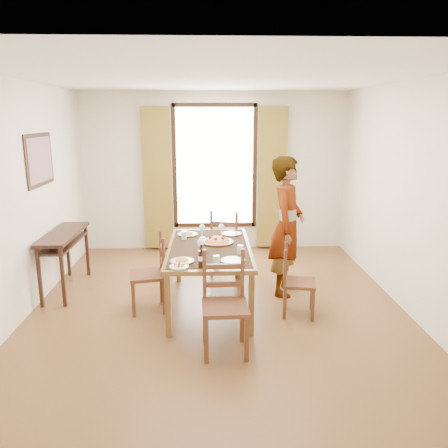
{
  "coord_description": "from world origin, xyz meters",
  "views": [
    {
      "loc": [
        -0.11,
        -5.01,
        2.28
      ],
      "look_at": [
        0.08,
        0.18,
        1.0
      ],
      "focal_mm": 35.0,
      "sensor_mm": 36.0,
      "label": 1
    }
  ],
  "objects_px": {
    "man": "(287,226)",
    "pasta_platter": "(217,239)",
    "dining_table": "(209,251)",
    "console_table": "(64,241)"
  },
  "relations": [
    {
      "from": "man",
      "to": "pasta_platter",
      "type": "height_order",
      "value": "man"
    },
    {
      "from": "dining_table",
      "to": "pasta_platter",
      "type": "bearing_deg",
      "value": 53.71
    },
    {
      "from": "console_table",
      "to": "man",
      "type": "distance_m",
      "value": 2.94
    },
    {
      "from": "dining_table",
      "to": "pasta_platter",
      "type": "distance_m",
      "value": 0.2
    },
    {
      "from": "dining_table",
      "to": "pasta_platter",
      "type": "height_order",
      "value": "pasta_platter"
    },
    {
      "from": "dining_table",
      "to": "man",
      "type": "height_order",
      "value": "man"
    },
    {
      "from": "dining_table",
      "to": "man",
      "type": "xyz_separation_m",
      "value": [
        1.0,
        0.37,
        0.21
      ]
    },
    {
      "from": "console_table",
      "to": "dining_table",
      "type": "bearing_deg",
      "value": -16.0
    },
    {
      "from": "pasta_platter",
      "to": "console_table",
      "type": "bearing_deg",
      "value": 168.38
    },
    {
      "from": "man",
      "to": "dining_table",
      "type": "bearing_deg",
      "value": 129.73
    }
  ]
}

